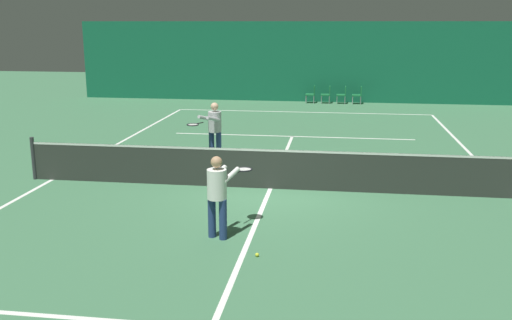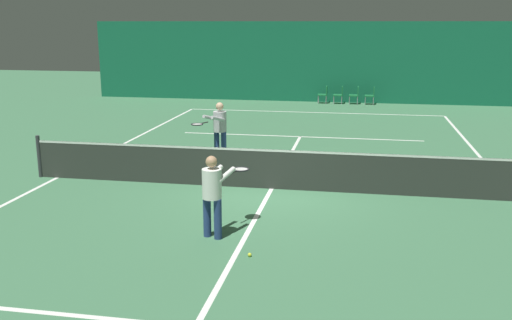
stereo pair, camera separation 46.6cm
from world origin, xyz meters
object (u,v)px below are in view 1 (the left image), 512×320
player_near (218,190)px  tennis_ball (257,255)px  player_far (214,127)px  courtside_chair_2 (343,94)px  courtside_chair_0 (312,93)px  tennis_net (271,168)px  courtside_chair_3 (358,94)px  courtside_chair_1 (327,93)px

player_near → tennis_ball: size_ratio=23.22×
player_far → courtside_chair_2: (3.68, 12.18, -0.47)m
courtside_chair_0 → tennis_ball: bearing=-0.0°
courtside_chair_2 → tennis_ball: (-1.49, -18.90, -0.45)m
tennis_net → courtside_chair_0: tennis_net is taller
courtside_chair_3 → courtside_chair_0: bearing=-90.0°
courtside_chair_0 → player_far: bearing=-10.2°
player_far → courtside_chair_3: player_far is taller
courtside_chair_2 → courtside_chair_3: bearing=90.0°
player_near → tennis_ball: player_near is taller
tennis_net → player_far: 3.34m
player_near → courtside_chair_2: bearing=14.1°
tennis_net → courtside_chair_1: bearing=86.1°
player_near → player_far: (-1.37, 5.93, 0.06)m
player_near → courtside_chair_2: player_near is taller
player_far → courtside_chair_1: size_ratio=1.95×
player_near → player_far: player_far is taller
courtside_chair_3 → tennis_ball: bearing=-6.8°
tennis_net → courtside_chair_3: 15.07m
player_near → courtside_chair_1: player_near is taller
courtside_chair_3 → tennis_ball: size_ratio=12.73×
courtside_chair_0 → courtside_chair_2: size_ratio=1.00×
tennis_ball → courtside_chair_3: bearing=83.2°
tennis_net → courtside_chair_1: tennis_net is taller
player_near → player_far: 6.09m
courtside_chair_2 → tennis_ball: courtside_chair_2 is taller
courtside_chair_0 → tennis_net: bearing=-1.0°
player_far → courtside_chair_3: (4.43, 12.18, -0.47)m
courtside_chair_2 → courtside_chair_0: bearing=-90.0°
courtside_chair_1 → tennis_ball: 18.92m
courtside_chair_1 → courtside_chair_2: size_ratio=1.00×
courtside_chair_2 → tennis_ball: 18.96m
courtside_chair_0 → courtside_chair_1: (0.74, 0.00, 0.00)m
tennis_net → player_near: player_near is taller
tennis_ball → courtside_chair_1: bearing=87.7°
courtside_chair_0 → courtside_chair_1: size_ratio=1.00×
courtside_chair_1 → courtside_chair_3: (1.49, 0.00, 0.00)m
player_near → courtside_chair_3: 18.37m
tennis_net → player_near: (-0.56, -3.24, 0.38)m
courtside_chair_2 → tennis_ball: bearing=-4.5°
tennis_net → player_near: 3.31m
courtside_chair_0 → courtside_chair_2: same height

